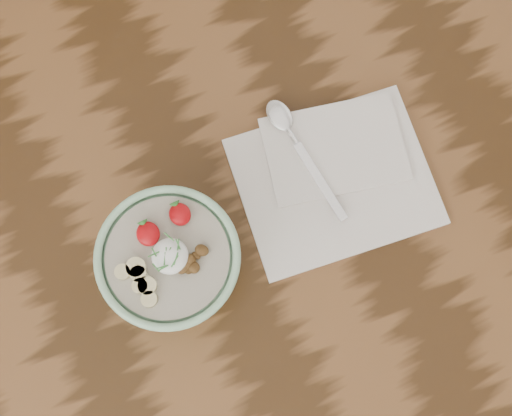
# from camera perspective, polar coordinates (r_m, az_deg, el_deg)

# --- Properties ---
(table) EXTENTS (1.60, 0.90, 0.75)m
(table) POSITION_cam_1_polar(r_m,az_deg,el_deg) (1.08, -4.22, -1.33)
(table) COLOR #351F0D
(table) RESTS_ON ground
(breakfast_bowl) EXTENTS (0.18, 0.18, 0.12)m
(breakfast_bowl) POSITION_cam_1_polar(r_m,az_deg,el_deg) (0.92, -6.84, -4.25)
(breakfast_bowl) COLOR #93C69D
(breakfast_bowl) RESTS_ON table
(napkin) EXTENTS (0.29, 0.25, 0.02)m
(napkin) POSITION_cam_1_polar(r_m,az_deg,el_deg) (1.00, 6.29, 2.66)
(napkin) COLOR silver
(napkin) RESTS_ON table
(spoon) EXTENTS (0.04, 0.20, 0.01)m
(spoon) POSITION_cam_1_polar(r_m,az_deg,el_deg) (0.99, 2.70, 6.12)
(spoon) COLOR silver
(spoon) RESTS_ON napkin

